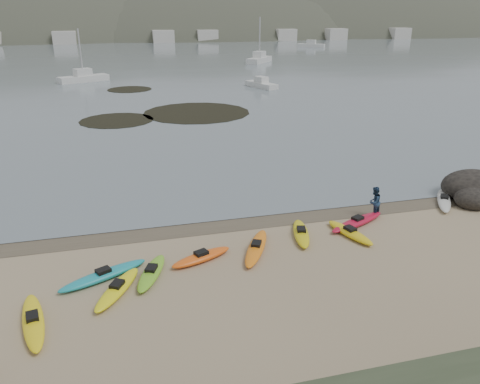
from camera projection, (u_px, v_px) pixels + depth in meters
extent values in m
plane|color=tan|center=(240.00, 219.00, 24.31)|extent=(600.00, 600.00, 0.00)
plane|color=brown|center=(241.00, 221.00, 24.04)|extent=(60.00, 60.00, 0.00)
plane|color=slate|center=(121.00, 28.00, 294.94)|extent=(1200.00, 1200.00, 0.00)
ellipsoid|color=yellow|center=(350.00, 233.00, 22.43)|extent=(1.47, 3.09, 0.34)
ellipsoid|color=yellow|center=(33.00, 321.00, 16.01)|extent=(1.38, 3.65, 0.34)
ellipsoid|color=#7BCB28|center=(152.00, 273.00, 18.99)|extent=(1.74, 3.02, 0.34)
ellipsoid|color=#FBF115|center=(118.00, 289.00, 17.89)|extent=(2.15, 3.13, 0.34)
ellipsoid|color=orange|center=(256.00, 248.00, 20.99)|extent=(2.28, 3.57, 0.34)
ellipsoid|color=red|center=(357.00, 222.00, 23.56)|extent=(3.75, 2.20, 0.34)
ellipsoid|color=silver|center=(444.00, 200.00, 26.26)|extent=(2.65, 3.45, 0.34)
ellipsoid|color=#FD6016|center=(201.00, 257.00, 20.19)|extent=(2.96, 1.77, 0.34)
ellipsoid|color=teal|center=(104.00, 275.00, 18.81)|extent=(3.70, 2.31, 0.34)
ellipsoid|color=yellow|center=(301.00, 233.00, 22.35)|extent=(1.47, 3.13, 0.34)
imported|color=navy|center=(374.00, 202.00, 24.30)|extent=(1.01, 0.96, 1.65)
ellipsoid|color=black|center=(472.00, 191.00, 27.23)|extent=(3.74, 2.91, 1.87)
ellipsoid|color=black|center=(472.00, 203.00, 25.86)|extent=(2.08, 1.87, 1.25)
cylinder|color=black|center=(117.00, 121.00, 45.90)|extent=(7.19, 7.19, 0.04)
cylinder|color=black|center=(197.00, 113.00, 49.48)|extent=(11.25, 11.25, 0.04)
cylinder|color=black|center=(130.00, 90.00, 63.93)|extent=(5.99, 5.99, 0.04)
cube|color=silver|center=(83.00, 78.00, 70.73)|extent=(7.65, 5.22, 1.05)
cube|color=silver|center=(261.00, 85.00, 65.50)|extent=(3.48, 6.01, 0.81)
cube|color=silver|center=(259.00, 60.00, 96.80)|extent=(7.26, 8.38, 1.22)
cube|color=silver|center=(311.00, 45.00, 137.66)|extent=(7.80, 6.35, 1.11)
ellipsoid|color=#384235|center=(20.00, 82.00, 196.20)|extent=(220.00, 120.00, 80.00)
ellipsoid|color=#384235|center=(209.00, 71.00, 209.46)|extent=(200.00, 110.00, 68.00)
ellipsoid|color=#384235|center=(369.00, 68.00, 239.05)|extent=(230.00, 130.00, 76.00)
cube|color=beige|center=(73.00, 38.00, 150.18)|extent=(7.00, 5.00, 4.00)
cube|color=beige|center=(148.00, 37.00, 155.80)|extent=(7.00, 5.00, 4.00)
cube|color=beige|center=(219.00, 36.00, 161.42)|extent=(7.00, 5.00, 4.00)
cube|color=beige|center=(284.00, 35.00, 167.05)|extent=(7.00, 5.00, 4.00)
cube|color=beige|center=(346.00, 34.00, 172.67)|extent=(7.00, 5.00, 4.00)
cube|color=beige|center=(403.00, 33.00, 178.30)|extent=(7.00, 5.00, 4.00)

